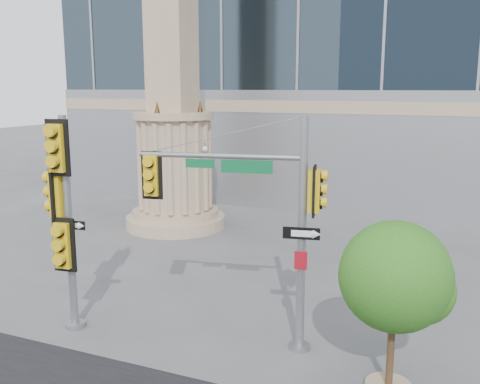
% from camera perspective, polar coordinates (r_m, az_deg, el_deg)
% --- Properties ---
extents(ground, '(120.00, 120.00, 0.00)m').
position_cam_1_polar(ground, '(14.06, -3.70, -14.82)').
color(ground, '#545456').
rests_on(ground, ground).
extents(monument, '(4.40, 4.40, 16.60)m').
position_cam_1_polar(monument, '(23.43, -7.16, 9.51)').
color(monument, tan).
rests_on(monument, ground).
extents(main_signal_pole, '(4.24, 1.21, 5.51)m').
position_cam_1_polar(main_signal_pole, '(12.32, 2.05, -1.69)').
color(main_signal_pole, slate).
rests_on(main_signal_pole, ground).
extents(secondary_signal_pole, '(0.98, 0.72, 5.49)m').
position_cam_1_polar(secondary_signal_pole, '(13.92, -18.38, -1.58)').
color(secondary_signal_pole, slate).
rests_on(secondary_signal_pole, ground).
extents(street_tree, '(2.29, 2.24, 3.57)m').
position_cam_1_polar(street_tree, '(11.24, 16.40, -9.10)').
color(street_tree, tan).
rests_on(street_tree, ground).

